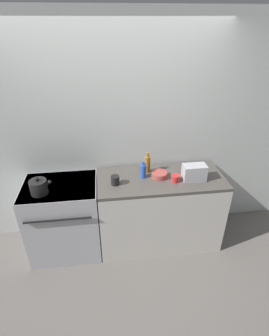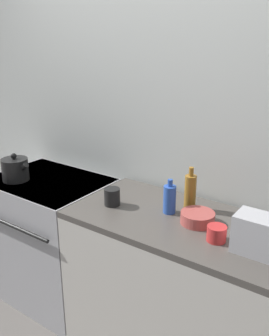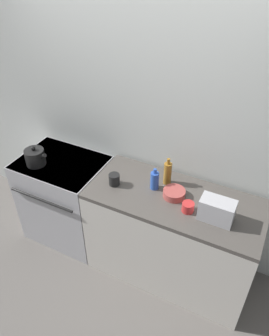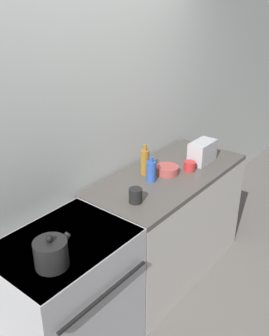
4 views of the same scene
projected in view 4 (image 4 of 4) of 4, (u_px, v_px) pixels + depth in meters
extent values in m
plane|color=slate|center=(162.00, 319.00, 2.79)|extent=(12.00, 12.00, 0.00)
cube|color=silver|center=(87.00, 135.00, 2.63)|extent=(8.00, 0.05, 2.60)
cube|color=#B7B7BC|center=(69.00, 302.00, 2.33)|extent=(0.80, 0.60, 0.92)
cube|color=black|center=(63.00, 242.00, 2.14)|extent=(0.78, 0.59, 0.02)
cylinder|color=black|center=(53.00, 267.00, 1.94)|extent=(0.19, 0.19, 0.01)
cylinder|color=black|center=(100.00, 236.00, 2.19)|extent=(0.19, 0.19, 0.01)
cylinder|color=black|center=(23.00, 248.00, 2.08)|extent=(0.19, 0.19, 0.01)
cylinder|color=black|center=(71.00, 221.00, 2.33)|extent=(0.19, 0.19, 0.01)
cylinder|color=black|center=(106.00, 294.00, 2.03)|extent=(0.68, 0.02, 0.02)
cube|color=silver|center=(168.00, 224.00, 3.14)|extent=(1.43, 0.64, 0.88)
cube|color=#514C47|center=(170.00, 175.00, 2.94)|extent=(1.43, 0.64, 0.04)
cylinder|color=black|center=(51.00, 254.00, 1.91)|extent=(0.18, 0.18, 0.15)
sphere|color=black|center=(49.00, 239.00, 1.87)|extent=(0.04, 0.04, 0.04)
cylinder|color=black|center=(63.00, 241.00, 1.96)|extent=(0.10, 0.04, 0.08)
cube|color=#BCBCC1|center=(202.00, 152.00, 3.10)|extent=(0.25, 0.14, 0.18)
cube|color=black|center=(200.00, 144.00, 3.03)|extent=(0.03, 0.10, 0.01)
cube|color=black|center=(206.00, 141.00, 3.09)|extent=(0.03, 0.10, 0.01)
cylinder|color=#2D56B7|center=(151.00, 171.00, 2.78)|extent=(0.07, 0.07, 0.16)
cylinder|color=#2D56B7|center=(151.00, 159.00, 2.74)|extent=(0.03, 0.03, 0.04)
cylinder|color=#9E6B23|center=(145.00, 162.00, 2.89)|extent=(0.07, 0.07, 0.20)
cylinder|color=#9E6B23|center=(145.00, 147.00, 2.83)|extent=(0.03, 0.03, 0.05)
cylinder|color=black|center=(136.00, 196.00, 2.51)|extent=(0.09, 0.09, 0.10)
cylinder|color=red|center=(190.00, 166.00, 2.96)|extent=(0.09, 0.09, 0.08)
cylinder|color=#B24C47|center=(167.00, 170.00, 2.92)|extent=(0.18, 0.18, 0.06)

